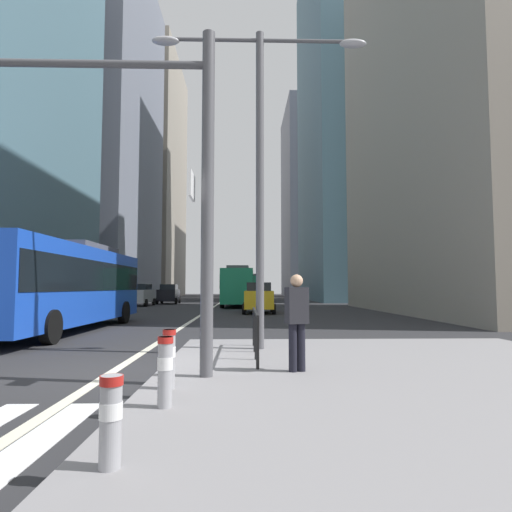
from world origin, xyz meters
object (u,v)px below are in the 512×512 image
at_px(traffic_signal_gantry, 77,142).
at_px(street_lamp_post, 260,142).
at_px(car_oncoming_mid, 169,294).
at_px(pedestrian_waiting, 297,317).
at_px(car_receding_far, 259,297).
at_px(bollard_front, 111,416).
at_px(city_bus_blue_oncoming, 65,282).
at_px(car_receding_near, 257,293).
at_px(city_bus_red_distant, 251,286).
at_px(city_bus_red_receding, 239,285).
at_px(bollard_left, 165,368).
at_px(car_oncoming_far, 140,295).
at_px(bollard_right, 169,356).

relative_size(traffic_signal_gantry, street_lamp_post, 0.84).
relative_size(car_oncoming_mid, pedestrian_waiting, 2.53).
distance_m(car_receding_far, bollard_front, 24.47).
height_order(car_receding_far, traffic_signal_gantry, traffic_signal_gantry).
distance_m(city_bus_blue_oncoming, car_receding_near, 33.31).
bearing_deg(bollard_front, street_lamp_post, 77.96).
bearing_deg(street_lamp_post, city_bus_red_distant, 89.32).
relative_size(city_bus_red_receding, bollard_front, 14.76).
bearing_deg(traffic_signal_gantry, bollard_left, -44.65).
relative_size(car_oncoming_mid, car_oncoming_far, 0.98).
distance_m(city_bus_red_distant, street_lamp_post, 49.81).
distance_m(street_lamp_post, bollard_right, 6.43).
bearing_deg(car_oncoming_far, bollard_left, -76.20).
height_order(car_receding_near, bollard_right, car_receding_near).
xyz_separation_m(car_oncoming_far, traffic_signal_gantry, (6.33, -31.62, 3.15)).
distance_m(car_receding_near, street_lamp_post, 38.36).
bearing_deg(car_receding_near, car_receding_far, -91.48).
relative_size(traffic_signal_gantry, pedestrian_waiting, 3.87).
bearing_deg(bollard_right, traffic_signal_gantry, 154.10).
bearing_deg(bollard_left, car_oncoming_far, 103.80).
xyz_separation_m(city_bus_red_receding, city_bus_red_distant, (1.45, 21.92, -0.00)).
xyz_separation_m(city_bus_red_receding, bollard_right, (-0.64, -31.94, -1.20)).
xyz_separation_m(city_bus_blue_oncoming, car_receding_far, (7.66, 11.53, -0.85)).
height_order(city_bus_red_receding, car_oncoming_mid, city_bus_red_receding).
height_order(city_bus_red_distant, pedestrian_waiting, city_bus_red_distant).
height_order(car_receding_far, bollard_right, car_receding_far).
bearing_deg(pedestrian_waiting, bollard_front, -116.47).
height_order(car_oncoming_far, street_lamp_post, street_lamp_post).
xyz_separation_m(bollard_front, bollard_left, (0.12, 1.84, 0.06)).
height_order(city_bus_blue_oncoming, car_oncoming_far, city_bus_blue_oncoming).
xyz_separation_m(bollard_left, pedestrian_waiting, (1.93, 2.28, 0.48)).
bearing_deg(city_bus_red_distant, bollard_left, -92.05).
bearing_deg(traffic_signal_gantry, city_bus_red_distant, 85.83).
relative_size(city_bus_blue_oncoming, car_receding_far, 2.71).
bearing_deg(street_lamp_post, bollard_left, -104.89).
relative_size(car_oncoming_mid, bollard_right, 5.05).
bearing_deg(city_bus_blue_oncoming, car_oncoming_far, 96.31).
bearing_deg(street_lamp_post, car_receding_near, 88.38).
xyz_separation_m(city_bus_blue_oncoming, traffic_signal_gantry, (3.84, -9.14, 2.30)).
height_order(city_bus_blue_oncoming, bollard_front, city_bus_blue_oncoming).
relative_size(car_receding_near, bollard_left, 4.80).
bearing_deg(bollard_front, bollard_left, 86.28).
height_order(street_lamp_post, bollard_right, street_lamp_post).
relative_size(car_receding_near, car_receding_far, 0.99).
xyz_separation_m(car_oncoming_mid, traffic_signal_gantry, (4.66, -36.78, 3.15)).
height_order(car_oncoming_mid, bollard_right, car_oncoming_mid).
height_order(car_oncoming_mid, traffic_signal_gantry, traffic_signal_gantry).
relative_size(city_bus_blue_oncoming, pedestrian_waiting, 6.68).
bearing_deg(traffic_signal_gantry, pedestrian_waiting, 6.12).
distance_m(street_lamp_post, bollard_front, 8.59).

